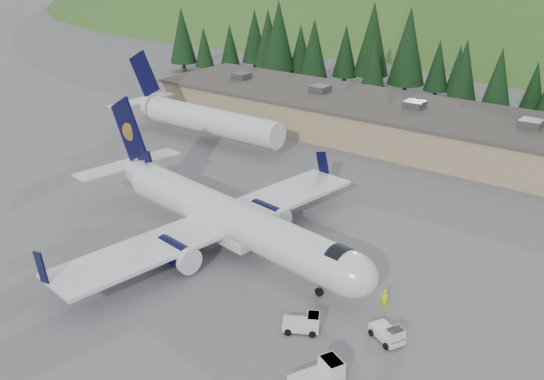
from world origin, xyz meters
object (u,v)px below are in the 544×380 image
at_px(terminal_building, 380,120).
at_px(ramp_worker, 384,300).
at_px(baggage_tug_a, 305,323).
at_px(baggage_tug_b, 389,334).
at_px(second_airliner, 197,117).
at_px(airliner, 224,217).
at_px(baggage_tug_c, 321,376).

height_order(terminal_building, ramp_worker, terminal_building).
height_order(baggage_tug_a, terminal_building, terminal_building).
distance_m(baggage_tug_b, ramp_worker, 4.00).
bearing_deg(ramp_worker, second_airliner, -49.20).
bearing_deg(airliner, baggage_tug_a, -17.19).
relative_size(airliner, baggage_tug_c, 9.33).
bearing_deg(baggage_tug_b, airliner, -165.16).
relative_size(baggage_tug_b, ramp_worker, 1.65).
bearing_deg(baggage_tug_c, baggage_tug_b, 14.19).
bearing_deg(baggage_tug_b, second_airliner, 175.22).
xyz_separation_m(second_airliner, baggage_tug_c, (40.99, -32.39, -2.53)).
xyz_separation_m(second_airliner, ramp_worker, (40.25, -22.23, -2.43)).
bearing_deg(baggage_tug_a, baggage_tug_c, -75.44).
height_order(airliner, ramp_worker, airliner).
xyz_separation_m(airliner, second_airliner, (-23.92, 21.85, 0.25)).
height_order(second_airliner, baggage_tug_c, second_airliner).
relative_size(second_airliner, baggage_tug_a, 9.27).
bearing_deg(baggage_tug_a, second_airliner, 113.46).
bearing_deg(terminal_building, baggage_tug_a, -68.95).
bearing_deg(airliner, baggage_tug_b, -2.91).
bearing_deg(terminal_building, second_airliner, -141.22).
bearing_deg(baggage_tug_a, baggage_tug_b, -4.60).
bearing_deg(baggage_tug_b, ramp_worker, 148.42).
xyz_separation_m(baggage_tug_b, baggage_tug_c, (-1.39, -6.78, 0.17)).
bearing_deg(baggage_tug_a, ramp_worker, 31.10).
height_order(airliner, second_airliner, airliner).
xyz_separation_m(second_airliner, baggage_tug_b, (42.37, -25.61, -2.70)).
relative_size(second_airliner, ramp_worker, 15.47).
distance_m(terminal_building, ramp_worker, 43.34).
bearing_deg(ramp_worker, baggage_tug_b, 101.75).
xyz_separation_m(baggage_tug_a, baggage_tug_b, (5.48, 2.51, -0.01)).
distance_m(second_airliner, baggage_tug_a, 46.47).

